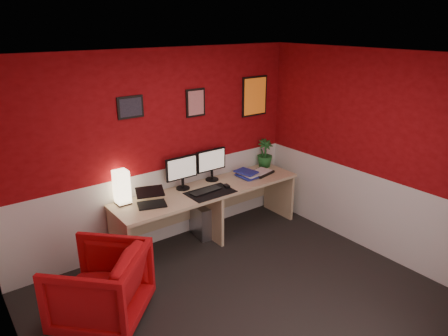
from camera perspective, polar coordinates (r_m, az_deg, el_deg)
The scene contains 26 objects.
ground at distance 4.49m, azimuth 3.25°, elevation -18.67°, with size 4.00×3.50×0.01m, color black.
ceiling at distance 3.53m, azimuth 4.07°, elevation 15.03°, with size 4.00×3.50×0.01m, color white.
wall_back at distance 5.21m, azimuth -8.92°, elevation 2.36°, with size 4.00×0.01×2.50m, color maroon.
wall_front at distance 2.91m, azimuth 27.26°, elevation -14.67°, with size 4.00×0.01×2.50m, color maroon.
wall_left at distance 3.09m, azimuth -26.78°, elevation -12.48°, with size 0.01×3.50×2.50m, color maroon.
wall_right at distance 5.28m, azimuth 20.43°, elevation 1.58°, with size 0.01×3.50×2.50m, color maroon.
wainscot_back at distance 5.47m, azimuth -8.48°, elevation -5.16°, with size 4.00×0.01×1.00m, color silver.
wainscot_right at distance 5.54m, azimuth 19.47°, elevation -5.81°, with size 0.01×3.50×1.00m, color silver.
desk at distance 5.50m, azimuth -2.01°, elevation -6.34°, with size 2.60×0.65×0.73m, color tan.
shoji_lamp at distance 4.98m, azimuth -14.02°, elevation -2.75°, with size 0.16×0.16×0.40m, color #FFE5B2.
laptop at distance 4.90m, azimuth -10.06°, elevation -3.96°, with size 0.33×0.23×0.22m, color black.
monitor_left at distance 5.26m, azimuth -5.84°, elevation 0.03°, with size 0.45×0.06×0.58m, color black.
monitor_right at distance 5.53m, azimuth -1.71°, elevation 1.13°, with size 0.45×0.06×0.58m, color black.
desk_mat at distance 5.22m, azimuth -1.91°, elevation -3.40°, with size 0.60×0.38×0.01m, color black.
keyboard at distance 5.23m, azimuth -2.55°, elevation -3.21°, with size 0.42×0.14×0.02m, color black.
mouse at distance 5.37m, azimuth 0.35°, elevation -2.51°, with size 0.06×0.10×0.03m, color black.
book_bottom at distance 5.66m, azimuth 2.36°, elevation -1.39°, with size 0.22×0.30×0.03m, color #212D9B.
book_middle at distance 5.67m, azimuth 2.63°, elevation -1.09°, with size 0.21×0.29×0.02m, color silver.
book_top at distance 5.66m, azimuth 2.38°, elevation -0.86°, with size 0.22×0.30×0.03m, color #212D9B.
zen_tray at distance 5.87m, azimuth 5.12°, elevation -0.66°, with size 0.35×0.25×0.03m, color black.
potted_plant at distance 6.10m, azimuth 5.70°, elevation 2.05°, with size 0.23×0.23×0.42m, color #19591E.
pc_tower at distance 5.66m, azimuth -3.20°, elevation -7.16°, with size 0.20×0.45×0.45m, color #99999E.
armchair at distance 4.28m, azimuth -16.86°, elevation -15.47°, with size 0.81×0.83×0.76m, color #AE0B0E.
art_left at distance 4.90m, azimuth -12.89°, elevation 8.25°, with size 0.32×0.02×0.26m, color black.
art_center at distance 5.32m, azimuth -3.98°, elevation 9.05°, with size 0.28×0.02×0.36m, color red.
art_right at distance 5.92m, azimuth 4.27°, elevation 9.94°, with size 0.44×0.02×0.56m, color orange.
Camera 1 is at (-2.29, -2.66, 2.79)m, focal length 32.86 mm.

